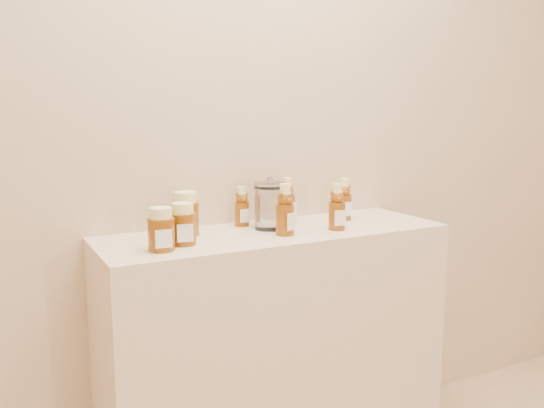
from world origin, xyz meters
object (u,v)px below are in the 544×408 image
display_table (275,355)px  bear_bottle_back_left (242,204)px  honey_jar_left (161,229)px  glass_canister (270,204)px  bear_bottle_front_left (285,206)px

display_table → bear_bottle_back_left: size_ratio=7.54×
display_table → honey_jar_left: bearing=-169.0°
glass_canister → bear_bottle_back_left: bearing=124.8°
display_table → bear_bottle_back_left: bearing=115.5°
honey_jar_left → display_table: bearing=17.9°
display_table → honey_jar_left: (-0.42, -0.08, 0.51)m
bear_bottle_back_left → honey_jar_left: size_ratio=1.24×
bear_bottle_back_left → glass_canister: glass_canister is taller
bear_bottle_front_left → honey_jar_left: 0.42m
honey_jar_left → glass_canister: bearing=23.0°
honey_jar_left → bear_bottle_back_left: bearing=37.8°
honey_jar_left → glass_canister: 0.44m
honey_jar_left → glass_canister: (0.42, 0.12, 0.02)m
display_table → glass_canister: size_ratio=6.82×
bear_bottle_front_left → glass_canister: size_ratio=1.09×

